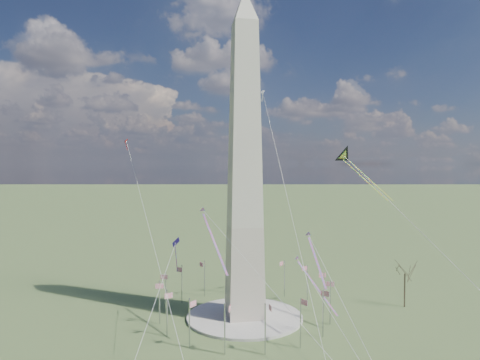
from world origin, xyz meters
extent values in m
plane|color=#486331|center=(0.00, 0.00, 0.00)|extent=(2000.00, 2000.00, 0.00)
cylinder|color=#B8B0A8|center=(0.00, 0.00, 0.40)|extent=(36.00, 36.00, 0.80)
pyramid|color=beige|center=(0.00, 0.00, 95.80)|extent=(9.90, 9.90, 10.00)
cylinder|color=silver|center=(26.00, 0.00, 6.50)|extent=(0.36, 0.36, 13.00)
cube|color=red|center=(26.00, 1.30, 11.80)|extent=(2.40, 0.08, 1.50)
cylinder|color=silver|center=(24.02, 9.95, 6.50)|extent=(0.36, 0.36, 13.00)
cube|color=red|center=(23.52, 11.15, 11.80)|extent=(2.25, 0.99, 1.50)
cylinder|color=silver|center=(18.38, 18.38, 6.50)|extent=(0.36, 0.36, 13.00)
cube|color=red|center=(17.47, 19.30, 11.80)|extent=(1.75, 1.75, 1.50)
cylinder|color=silver|center=(9.95, 24.02, 6.50)|extent=(0.36, 0.36, 13.00)
cube|color=red|center=(8.75, 24.52, 11.80)|extent=(0.99, 2.25, 1.50)
cylinder|color=silver|center=(0.00, 26.00, 6.50)|extent=(0.36, 0.36, 13.00)
cube|color=red|center=(-1.30, 26.00, 11.80)|extent=(0.08, 2.40, 1.50)
cylinder|color=silver|center=(-9.95, 24.02, 6.50)|extent=(0.36, 0.36, 13.00)
cube|color=red|center=(-11.15, 23.52, 11.80)|extent=(0.99, 2.25, 1.50)
cylinder|color=silver|center=(-18.38, 18.38, 6.50)|extent=(0.36, 0.36, 13.00)
cube|color=red|center=(-19.30, 17.47, 11.80)|extent=(1.75, 1.75, 1.50)
cylinder|color=silver|center=(-24.02, 9.95, 6.50)|extent=(0.36, 0.36, 13.00)
cube|color=red|center=(-24.52, 8.75, 11.80)|extent=(2.25, 0.99, 1.50)
cylinder|color=silver|center=(-26.00, 0.00, 6.50)|extent=(0.36, 0.36, 13.00)
cube|color=red|center=(-26.00, -1.30, 11.80)|extent=(2.40, 0.08, 1.50)
cylinder|color=silver|center=(-24.02, -9.95, 6.50)|extent=(0.36, 0.36, 13.00)
cube|color=red|center=(-23.52, -11.15, 11.80)|extent=(2.25, 0.99, 1.50)
cylinder|color=silver|center=(-18.38, -18.38, 6.50)|extent=(0.36, 0.36, 13.00)
cube|color=red|center=(-17.47, -19.30, 11.80)|extent=(1.75, 1.75, 1.50)
cylinder|color=silver|center=(-9.95, -24.02, 6.50)|extent=(0.36, 0.36, 13.00)
cube|color=red|center=(-8.75, -24.52, 11.80)|extent=(0.99, 2.25, 1.50)
cylinder|color=silver|center=(0.00, -26.00, 6.50)|extent=(0.36, 0.36, 13.00)
cube|color=red|center=(1.30, -26.00, 11.80)|extent=(0.08, 2.40, 1.50)
cylinder|color=silver|center=(9.95, -24.02, 6.50)|extent=(0.36, 0.36, 13.00)
cube|color=red|center=(11.15, -23.52, 11.80)|extent=(0.99, 2.25, 1.50)
cylinder|color=silver|center=(18.38, -18.38, 6.50)|extent=(0.36, 0.36, 13.00)
cube|color=red|center=(19.30, -17.47, 11.80)|extent=(1.75, 1.75, 1.50)
cylinder|color=silver|center=(24.02, -9.95, 6.50)|extent=(0.36, 0.36, 13.00)
cube|color=red|center=(24.52, -8.75, 11.80)|extent=(2.25, 0.99, 1.50)
cylinder|color=#493C2C|center=(54.59, -0.07, 5.65)|extent=(0.46, 0.46, 11.30)
cube|color=orange|center=(41.04, -0.75, 42.98)|extent=(7.61, 17.00, 12.83)
cube|color=orange|center=(38.89, -1.68, 42.98)|extent=(7.61, 17.00, 12.83)
cube|color=navy|center=(-21.01, 0.18, 24.46)|extent=(2.07, 3.09, 2.78)
cube|color=red|center=(-21.01, 0.18, 19.87)|extent=(1.13, 3.49, 9.61)
cube|color=red|center=(18.09, -14.24, 20.14)|extent=(1.97, 17.47, 10.95)
cube|color=red|center=(-10.83, -10.76, 26.08)|extent=(4.57, 21.53, 13.65)
cube|color=red|center=(21.34, -5.68, 10.19)|extent=(6.42, 18.42, 12.00)
cube|color=red|center=(-38.03, 39.44, 56.76)|extent=(1.51, 2.15, 1.63)
cube|color=red|center=(-38.03, 39.44, 54.98)|extent=(1.16, 1.17, 3.73)
cube|color=white|center=(16.82, 45.96, 77.99)|extent=(1.82, 1.60, 1.75)
cube|color=white|center=(16.82, 45.96, 76.07)|extent=(0.32, 1.52, 4.02)
camera|label=1|loc=(-25.99, -128.55, 47.91)|focal=32.00mm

